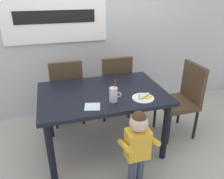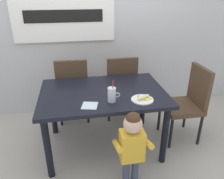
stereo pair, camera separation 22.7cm
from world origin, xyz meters
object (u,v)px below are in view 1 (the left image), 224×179
object	(u,v)px
snack_plate	(143,98)
peeled_banana	(144,96)
dining_table	(102,100)
dining_chair_right	(115,83)
dining_chair_left	(67,89)
milk_cup	(114,95)
dining_chair_far	(183,96)
paper_napkin	(92,107)
toddler_standing	(138,141)

from	to	relation	value
snack_plate	peeled_banana	world-z (taller)	peeled_banana
dining_table	dining_chair_right	world-z (taller)	dining_chair_right
peeled_banana	dining_chair_right	bearing A→B (deg)	92.54
dining_chair_left	dining_chair_right	distance (m)	0.68
snack_plate	peeled_banana	size ratio (longest dim) A/B	1.31
milk_cup	snack_plate	distance (m)	0.32
dining_chair_far	paper_napkin	size ratio (longest dim) A/B	6.40
milk_cup	peeled_banana	xyz separation A→B (m)	(0.32, -0.03, -0.04)
milk_cup	peeled_banana	size ratio (longest dim) A/B	1.42
paper_napkin	toddler_standing	bearing A→B (deg)	-44.91
milk_cup	paper_napkin	size ratio (longest dim) A/B	1.66
dining_chair_far	peeled_banana	distance (m)	0.78
milk_cup	dining_chair_left	bearing A→B (deg)	113.79
toddler_standing	paper_napkin	distance (m)	0.54
dining_table	dining_chair_far	distance (m)	1.07
dining_chair_left	dining_chair_right	xyz separation A→B (m)	(0.68, -0.01, 0.00)
dining_table	paper_napkin	size ratio (longest dim) A/B	9.23
dining_chair_right	dining_chair_far	bearing A→B (deg)	138.77
peeled_banana	toddler_standing	bearing A→B (deg)	-119.38
milk_cup	dining_chair_right	bearing A→B (deg)	72.34
dining_chair_left	toddler_standing	distance (m)	1.40
peeled_banana	snack_plate	bearing A→B (deg)	-167.18
dining_table	snack_plate	xyz separation A→B (m)	(0.37, -0.28, 0.11)
dining_chair_right	milk_cup	distance (m)	0.97
dining_chair_left	dining_chair_right	world-z (taller)	same
paper_napkin	dining_chair_right	bearing A→B (deg)	61.43
dining_table	peeled_banana	distance (m)	0.49
milk_cup	dining_table	bearing A→B (deg)	103.29
dining_chair_right	toddler_standing	bearing A→B (deg)	82.59
dining_chair_left	dining_chair_far	distance (m)	1.55
peeled_banana	dining_chair_far	bearing A→B (deg)	22.52
dining_table	paper_napkin	distance (m)	0.36
dining_table	dining_chair_far	size ratio (longest dim) A/B	1.44
dining_chair_left	dining_table	bearing A→B (deg)	117.35
dining_table	dining_chair_right	xyz separation A→B (m)	(0.34, 0.64, -0.11)
milk_cup	snack_plate	world-z (taller)	milk_cup
milk_cup	paper_napkin	bearing A→B (deg)	-167.19
dining_chair_right	paper_napkin	bearing A→B (deg)	61.43
dining_chair_far	milk_cup	world-z (taller)	milk_cup
toddler_standing	snack_plate	size ratio (longest dim) A/B	3.64
dining_chair_left	peeled_banana	size ratio (longest dim) A/B	5.46
toddler_standing	snack_plate	bearing A→B (deg)	61.81
dining_chair_far	milk_cup	xyz separation A→B (m)	(-1.01, -0.26, 0.28)
dining_chair_far	toddler_standing	size ratio (longest dim) A/B	1.15
dining_chair_right	toddler_standing	distance (m)	1.30
peeled_banana	paper_napkin	world-z (taller)	peeled_banana
snack_plate	dining_chair_far	bearing A→B (deg)	22.37
snack_plate	milk_cup	bearing A→B (deg)	174.51
dining_table	dining_chair_right	distance (m)	0.74
snack_plate	peeled_banana	bearing A→B (deg)	12.82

